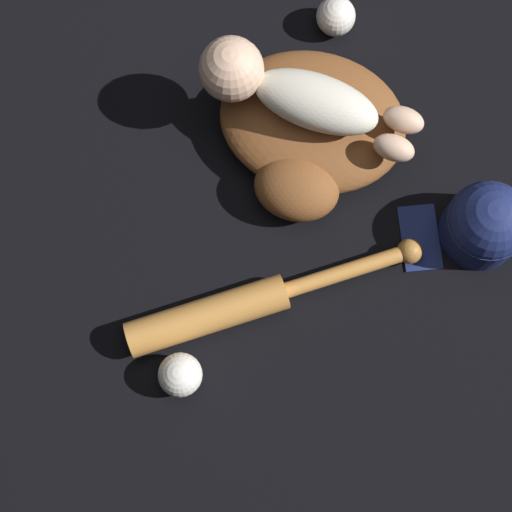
# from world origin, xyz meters

# --- Properties ---
(ground_plane) EXTENTS (6.00, 6.00, 0.00)m
(ground_plane) POSITION_xyz_m (0.00, 0.00, 0.00)
(ground_plane) COLOR black
(baseball_glove) EXTENTS (0.33, 0.32, 0.09)m
(baseball_glove) POSITION_xyz_m (-0.01, 0.04, 0.04)
(baseball_glove) COLOR brown
(baseball_glove) RESTS_ON ground
(baby_figure) EXTENTS (0.39, 0.13, 0.11)m
(baby_figure) POSITION_xyz_m (0.04, 0.02, 0.13)
(baby_figure) COLOR silver
(baby_figure) RESTS_ON baseball_glove
(baseball_bat) EXTENTS (0.45, 0.32, 0.06)m
(baseball_bat) POSITION_xyz_m (0.03, 0.36, 0.03)
(baseball_bat) COLOR #C6843D
(baseball_bat) RESTS_ON ground
(baseball) EXTENTS (0.07, 0.07, 0.07)m
(baseball) POSITION_xyz_m (0.09, 0.50, 0.04)
(baseball) COLOR white
(baseball) RESTS_ON ground
(baseball_spare) EXTENTS (0.07, 0.07, 0.07)m
(baseball_spare) POSITION_xyz_m (-0.00, -0.19, 0.04)
(baseball_spare) COLOR white
(baseball_spare) RESTS_ON ground
(baseball_cap) EXTENTS (0.21, 0.17, 0.14)m
(baseball_cap) POSITION_xyz_m (-0.33, 0.13, 0.06)
(baseball_cap) COLOR navy
(baseball_cap) RESTS_ON ground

